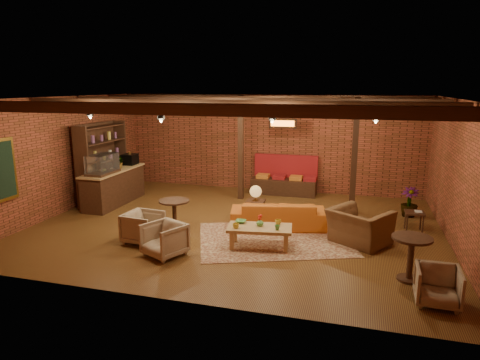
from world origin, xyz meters
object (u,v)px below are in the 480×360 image
(coffee_table, at_px, (259,229))
(plant_tall, at_px, (412,173))
(round_table_right, at_px, (411,251))
(armchair_a, at_px, (143,226))
(round_table_left, at_px, (174,210))
(armchair_right, at_px, (360,221))
(sofa, at_px, (278,214))
(armchair_far, at_px, (438,284))
(armchair_b, at_px, (164,238))
(side_table_book, at_px, (415,213))
(side_table_lamp, at_px, (256,194))

(coffee_table, bearing_deg, plant_tall, 44.23)
(coffee_table, bearing_deg, round_table_right, -15.49)
(armchair_a, bearing_deg, round_table_left, -14.44)
(armchair_right, bearing_deg, round_table_left, 37.33)
(sofa, relative_size, armchair_far, 3.35)
(sofa, height_order, armchair_a, armchair_a)
(round_table_left, xyz_separation_m, round_table_right, (5.27, -1.36, 0.04))
(coffee_table, xyz_separation_m, armchair_right, (2.12, 0.84, 0.11))
(armchair_b, bearing_deg, plant_tall, 65.02)
(side_table_book, bearing_deg, round_table_right, -97.37)
(side_table_book, bearing_deg, armchair_right, -136.67)
(armchair_right, relative_size, plant_tall, 0.50)
(sofa, height_order, armchair_far, armchair_far)
(round_table_right, height_order, armchair_far, round_table_right)
(armchair_right, height_order, side_table_book, armchair_right)
(armchair_b, distance_m, armchair_right, 4.32)
(round_table_right, xyz_separation_m, armchair_far, (0.34, -0.82, -0.21))
(sofa, xyz_separation_m, coffee_table, (-0.16, -1.43, 0.08))
(side_table_lamp, distance_m, plant_tall, 4.24)
(round_table_right, xyz_separation_m, plant_tall, (0.38, 4.15, 0.65))
(armchair_a, bearing_deg, armchair_b, -120.19)
(round_table_left, bearing_deg, side_table_lamp, 34.39)
(armchair_a, height_order, armchair_right, armchair_right)
(side_table_lamp, distance_m, armchair_b, 3.03)
(coffee_table, bearing_deg, armchair_right, 21.65)
(sofa, distance_m, coffee_table, 1.44)
(coffee_table, relative_size, side_table_lamp, 1.51)
(sofa, bearing_deg, coffee_table, 70.87)
(sofa, distance_m, round_table_left, 2.58)
(armchair_b, height_order, armchair_far, armchair_b)
(round_table_right, relative_size, armchair_far, 1.20)
(armchair_a, relative_size, round_table_right, 0.94)
(armchair_far, bearing_deg, armchair_b, 174.45)
(armchair_a, bearing_deg, armchair_right, -69.10)
(armchair_far, xyz_separation_m, plant_tall, (0.03, 4.97, 0.86))
(side_table_lamp, height_order, armchair_a, side_table_lamp)
(side_table_lamp, bearing_deg, round_table_right, -35.98)
(round_table_left, xyz_separation_m, side_table_book, (5.65, 1.53, -0.06))
(sofa, distance_m, side_table_book, 3.30)
(side_table_lamp, height_order, round_table_left, side_table_lamp)
(armchair_a, height_order, round_table_right, round_table_right)
(round_table_left, distance_m, side_table_book, 5.85)
(round_table_left, bearing_deg, armchair_far, -21.22)
(sofa, bearing_deg, plant_tall, -162.91)
(side_table_book, distance_m, armchair_far, 3.71)
(coffee_table, height_order, armchair_b, armchair_b)
(coffee_table, bearing_deg, armchair_a, -170.98)
(coffee_table, relative_size, armchair_b, 1.90)
(armchair_far, bearing_deg, coffee_table, 155.51)
(round_table_left, distance_m, round_table_right, 5.45)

